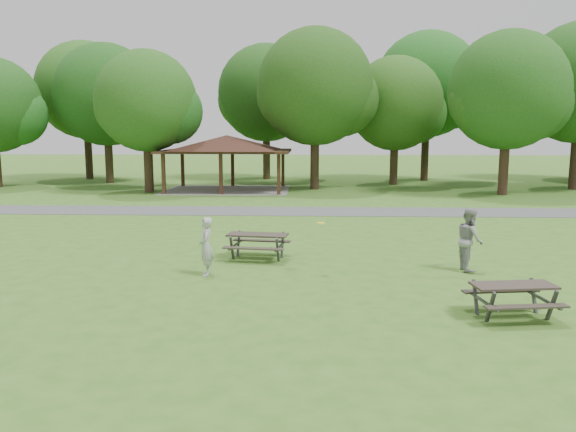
# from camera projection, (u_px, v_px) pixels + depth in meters

# --- Properties ---
(ground) EXTENTS (160.00, 160.00, 0.00)m
(ground) POSITION_uv_depth(u_px,v_px,m) (244.00, 288.00, 14.77)
(ground) COLOR #3A681D
(ground) RESTS_ON ground
(asphalt_path) EXTENTS (120.00, 3.20, 0.02)m
(asphalt_path) POSITION_uv_depth(u_px,v_px,m) (276.00, 211.00, 28.59)
(asphalt_path) COLOR #4B4A4D
(asphalt_path) RESTS_ON ground
(pavilion) EXTENTS (8.60, 7.01, 3.76)m
(pavilion) POSITION_uv_depth(u_px,v_px,m) (227.00, 145.00, 38.16)
(pavilion) COLOR #392215
(pavilion) RESTS_ON ground
(tree_row_c) EXTENTS (8.19, 7.80, 10.67)m
(tree_row_c) POSITION_uv_depth(u_px,v_px,m) (107.00, 98.00, 43.00)
(tree_row_c) COLOR #2F2114
(tree_row_c) RESTS_ON ground
(tree_row_d) EXTENTS (6.93, 6.60, 9.27)m
(tree_row_d) POSITION_uv_depth(u_px,v_px,m) (148.00, 104.00, 36.50)
(tree_row_d) COLOR black
(tree_row_d) RESTS_ON ground
(tree_row_e) EXTENTS (8.40, 8.00, 11.02)m
(tree_row_e) POSITION_uv_depth(u_px,v_px,m) (317.00, 90.00, 38.36)
(tree_row_e) COLOR black
(tree_row_e) RESTS_ON ground
(tree_row_f) EXTENTS (7.35, 7.00, 9.55)m
(tree_row_f) POSITION_uv_depth(u_px,v_px,m) (397.00, 106.00, 41.72)
(tree_row_f) COLOR #302115
(tree_row_f) RESTS_ON ground
(tree_row_g) EXTENTS (7.77, 7.40, 10.25)m
(tree_row_g) POSITION_uv_depth(u_px,v_px,m) (509.00, 94.00, 34.98)
(tree_row_g) COLOR #321F16
(tree_row_g) RESTS_ON ground
(tree_deep_a) EXTENTS (8.40, 8.00, 11.38)m
(tree_deep_a) POSITION_uv_depth(u_px,v_px,m) (87.00, 93.00, 46.49)
(tree_deep_a) COLOR black
(tree_deep_a) RESTS_ON ground
(tree_deep_b) EXTENTS (8.40, 8.00, 11.13)m
(tree_deep_b) POSITION_uv_depth(u_px,v_px,m) (267.00, 96.00, 46.41)
(tree_deep_b) COLOR #322316
(tree_deep_b) RESTS_ON ground
(tree_deep_c) EXTENTS (8.82, 8.40, 11.90)m
(tree_deep_c) POSITION_uv_depth(u_px,v_px,m) (429.00, 88.00, 44.81)
(tree_deep_c) COLOR black
(tree_deep_c) RESTS_ON ground
(picnic_table_middle) EXTENTS (2.11, 1.78, 0.83)m
(picnic_table_middle) POSITION_uv_depth(u_px,v_px,m) (257.00, 240.00, 18.01)
(picnic_table_middle) COLOR #2E2821
(picnic_table_middle) RESTS_ON ground
(picnic_table_far) EXTENTS (1.97, 1.67, 0.78)m
(picnic_table_far) POSITION_uv_depth(u_px,v_px,m) (513.00, 292.00, 12.34)
(picnic_table_far) COLOR #302823
(picnic_table_far) RESTS_ON ground
(frisbee_in_flight) EXTENTS (0.30, 0.30, 0.02)m
(frisbee_in_flight) POSITION_uv_depth(u_px,v_px,m) (321.00, 223.00, 16.06)
(frisbee_in_flight) COLOR #FDF928
(frisbee_in_flight) RESTS_ON ground
(frisbee_thrower) EXTENTS (0.49, 0.66, 1.66)m
(frisbee_thrower) POSITION_uv_depth(u_px,v_px,m) (206.00, 246.00, 15.93)
(frisbee_thrower) COLOR #ACABAE
(frisbee_thrower) RESTS_ON ground
(frisbee_catcher) EXTENTS (0.75, 0.94, 1.85)m
(frisbee_catcher) POSITION_uv_depth(u_px,v_px,m) (470.00, 239.00, 16.46)
(frisbee_catcher) COLOR gray
(frisbee_catcher) RESTS_ON ground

